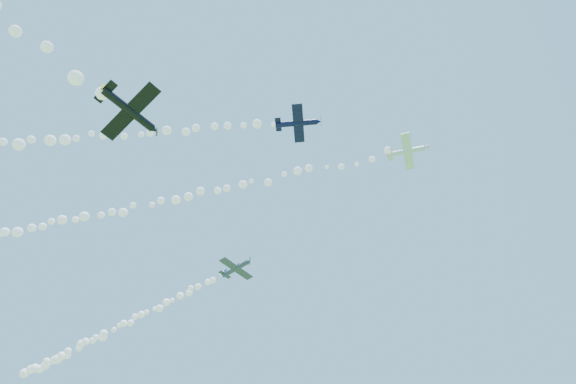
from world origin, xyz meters
The scene contains 7 objects.
plane_white centered at (22.99, 0.70, 54.73)m, with size 6.34×6.63×1.92m.
smoke_trail_white centered at (-21.11, -9.65, 54.43)m, with size 84.59×21.61×2.73m, color white, non-canonical shape.
plane_navy centered at (12.35, -14.20, 51.82)m, with size 6.31×6.69×1.77m.
smoke_trail_navy centered at (-24.62, -31.37, 51.61)m, with size 70.65×34.08×2.59m, color white, non-canonical shape.
plane_grey centered at (-10.00, 5.08, 46.94)m, with size 6.67×7.06×1.78m.
smoke_trail_grey centered at (-45.39, 11.59, 46.52)m, with size 66.92×14.30×3.05m, color white, non-canonical shape.
plane_black centered at (6.48, -34.78, 35.34)m, with size 6.33×6.19×2.36m.
Camera 1 is at (31.40, -51.18, 2.00)m, focal length 30.00 mm.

